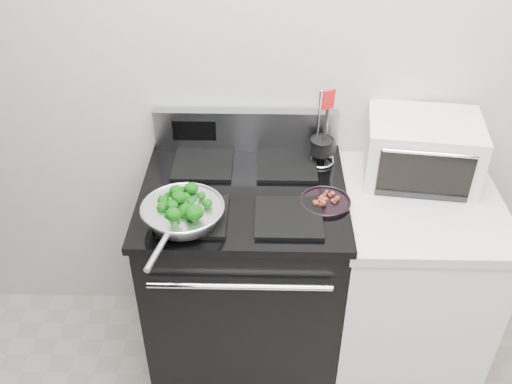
{
  "coord_description": "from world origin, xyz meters",
  "views": [
    {
      "loc": [
        -0.21,
        -0.35,
        2.23
      ],
      "look_at": [
        -0.25,
        1.36,
        0.98
      ],
      "focal_mm": 40.0,
      "sensor_mm": 36.0,
      "label": 1
    }
  ],
  "objects_px": {
    "gas_range": "(245,277)",
    "toaster_oven": "(422,149)",
    "skillet": "(183,213)",
    "utensil_holder": "(322,150)",
    "bacon_plate": "(325,199)"
  },
  "relations": [
    {
      "from": "gas_range",
      "to": "utensil_holder",
      "type": "bearing_deg",
      "value": 32.87
    },
    {
      "from": "gas_range",
      "to": "toaster_oven",
      "type": "bearing_deg",
      "value": 12.91
    },
    {
      "from": "skillet",
      "to": "bacon_plate",
      "type": "distance_m",
      "value": 0.53
    },
    {
      "from": "bacon_plate",
      "to": "toaster_oven",
      "type": "bearing_deg",
      "value": 31.16
    },
    {
      "from": "gas_range",
      "to": "utensil_holder",
      "type": "xyz_separation_m",
      "value": [
        0.31,
        0.2,
        0.52
      ]
    },
    {
      "from": "gas_range",
      "to": "utensil_holder",
      "type": "relative_size",
      "value": 3.41
    },
    {
      "from": "utensil_holder",
      "to": "skillet",
      "type": "bearing_deg",
      "value": -165.93
    },
    {
      "from": "skillet",
      "to": "utensil_holder",
      "type": "relative_size",
      "value": 1.39
    },
    {
      "from": "bacon_plate",
      "to": "utensil_holder",
      "type": "relative_size",
      "value": 0.57
    },
    {
      "from": "toaster_oven",
      "to": "bacon_plate",
      "type": "bearing_deg",
      "value": -141.7
    },
    {
      "from": "gas_range",
      "to": "bacon_plate",
      "type": "bearing_deg",
      "value": -13.97
    },
    {
      "from": "skillet",
      "to": "utensil_holder",
      "type": "bearing_deg",
      "value": 51.42
    },
    {
      "from": "utensil_holder",
      "to": "toaster_oven",
      "type": "height_order",
      "value": "utensil_holder"
    },
    {
      "from": "skillet",
      "to": "gas_range",
      "type": "bearing_deg",
      "value": 58.73
    },
    {
      "from": "skillet",
      "to": "utensil_holder",
      "type": "distance_m",
      "value": 0.66
    }
  ]
}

